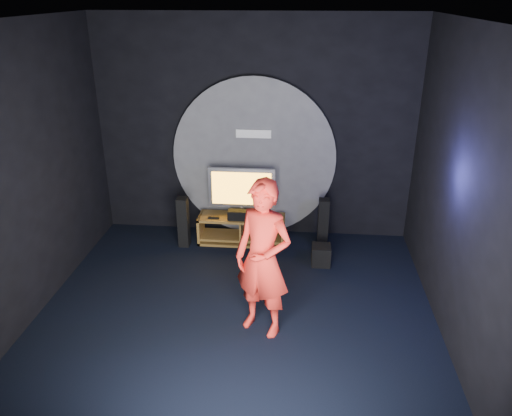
{
  "coord_description": "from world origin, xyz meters",
  "views": [
    {
      "loc": [
        0.75,
        -5.13,
        3.78
      ],
      "look_at": [
        0.16,
        1.05,
        1.05
      ],
      "focal_mm": 35.0,
      "sensor_mm": 36.0,
      "label": 1
    }
  ],
  "objects_px": {
    "tv": "(242,190)",
    "player": "(263,259)",
    "media_console": "(242,231)",
    "tower_speaker_left": "(183,222)",
    "tower_speaker_right": "(323,223)",
    "subwoofer": "(321,255)"
  },
  "relations": [
    {
      "from": "player",
      "to": "tower_speaker_left",
      "type": "bearing_deg",
      "value": 149.94
    },
    {
      "from": "media_console",
      "to": "tower_speaker_right",
      "type": "height_order",
      "value": "tower_speaker_right"
    },
    {
      "from": "player",
      "to": "tower_speaker_right",
      "type": "bearing_deg",
      "value": 95.39
    },
    {
      "from": "tower_speaker_right",
      "to": "subwoofer",
      "type": "bearing_deg",
      "value": -93.28
    },
    {
      "from": "tv",
      "to": "tower_speaker_right",
      "type": "distance_m",
      "value": 1.39
    },
    {
      "from": "media_console",
      "to": "subwoofer",
      "type": "xyz_separation_m",
      "value": [
        1.26,
        -0.61,
        -0.04
      ]
    },
    {
      "from": "tower_speaker_right",
      "to": "player",
      "type": "relative_size",
      "value": 0.43
    },
    {
      "from": "subwoofer",
      "to": "media_console",
      "type": "bearing_deg",
      "value": 154.06
    },
    {
      "from": "tower_speaker_left",
      "to": "subwoofer",
      "type": "xyz_separation_m",
      "value": [
        2.16,
        -0.41,
        -0.26
      ]
    },
    {
      "from": "media_console",
      "to": "tower_speaker_left",
      "type": "bearing_deg",
      "value": -167.36
    },
    {
      "from": "tower_speaker_left",
      "to": "player",
      "type": "xyz_separation_m",
      "value": [
        1.42,
        -2.03,
        0.55
      ]
    },
    {
      "from": "tower_speaker_right",
      "to": "player",
      "type": "xyz_separation_m",
      "value": [
        -0.77,
        -2.18,
        0.55
      ]
    },
    {
      "from": "tv",
      "to": "tower_speaker_left",
      "type": "relative_size",
      "value": 1.28
    },
    {
      "from": "tv",
      "to": "subwoofer",
      "type": "distance_m",
      "value": 1.61
    },
    {
      "from": "tv",
      "to": "player",
      "type": "relative_size",
      "value": 0.55
    },
    {
      "from": "subwoofer",
      "to": "tower_speaker_right",
      "type": "bearing_deg",
      "value": 86.72
    },
    {
      "from": "tv",
      "to": "subwoofer",
      "type": "bearing_deg",
      "value": -28.23
    },
    {
      "from": "tower_speaker_right",
      "to": "player",
      "type": "height_order",
      "value": "player"
    },
    {
      "from": "tower_speaker_left",
      "to": "tower_speaker_right",
      "type": "xyz_separation_m",
      "value": [
        2.2,
        0.16,
        0.0
      ]
    },
    {
      "from": "media_console",
      "to": "tower_speaker_right",
      "type": "relative_size",
      "value": 1.68
    },
    {
      "from": "tv",
      "to": "player",
      "type": "xyz_separation_m",
      "value": [
        0.53,
        -2.3,
        0.08
      ]
    },
    {
      "from": "tower_speaker_left",
      "to": "subwoofer",
      "type": "relative_size",
      "value": 2.67
    }
  ]
}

